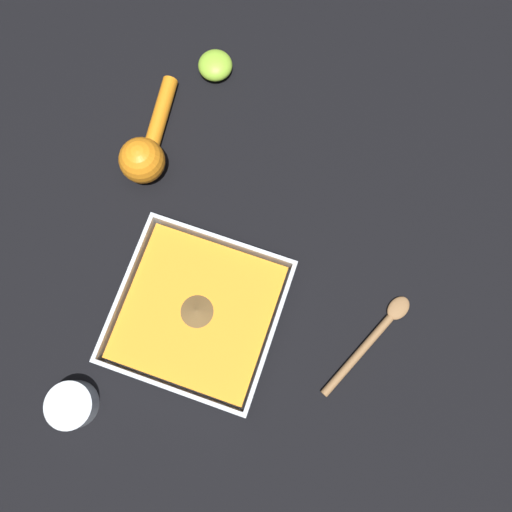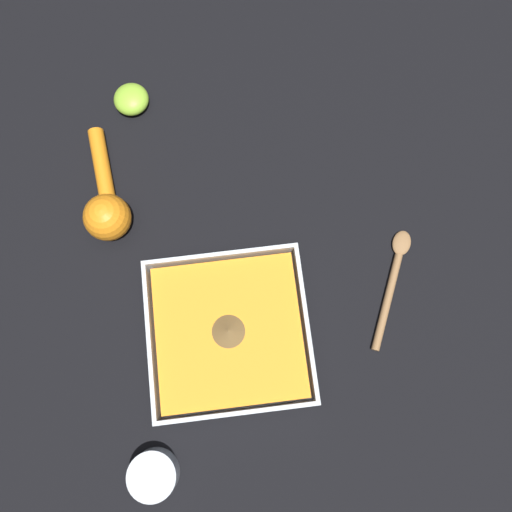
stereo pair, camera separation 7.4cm
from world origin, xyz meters
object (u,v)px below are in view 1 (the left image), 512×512
at_px(lemon_half, 215,65).
at_px(wooden_spoon, 372,339).
at_px(square_dish, 199,313).
at_px(spice_bowl, 72,405).
at_px(lemon_squeezer, 146,152).

xyz_separation_m(lemon_half, wooden_spoon, (0.35, 0.37, -0.01)).
height_order(square_dish, spice_bowl, square_dish).
bearing_deg(lemon_squeezer, square_dish, 31.97).
xyz_separation_m(square_dish, spice_bowl, (0.18, -0.12, -0.00)).
bearing_deg(lemon_squeezer, spice_bowl, -0.50).
bearing_deg(square_dish, wooden_spoon, 100.77).
bearing_deg(spice_bowl, lemon_half, 179.41).
distance_m(spice_bowl, lemon_half, 0.57).
distance_m(square_dish, spice_bowl, 0.22).
bearing_deg(lemon_squeezer, lemon_half, 159.84).
distance_m(lemon_half, wooden_spoon, 0.51).
relative_size(lemon_squeezer, wooden_spoon, 1.06).
bearing_deg(spice_bowl, lemon_squeezer, -174.12).
distance_m(spice_bowl, lemon_squeezer, 0.39).
distance_m(square_dish, lemon_half, 0.41).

